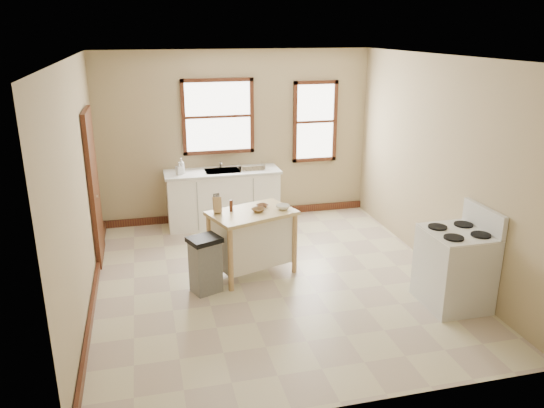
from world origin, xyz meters
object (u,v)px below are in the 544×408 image
Objects in this scene: pepper_grinder at (231,206)px; gas_stove at (456,258)px; dish_rack at (252,167)px; knife_block at (217,205)px; bowl_b at (262,206)px; soap_bottle_a at (182,166)px; kitchen_island at (252,243)px; bowl_c at (283,207)px; bowl_a at (258,210)px; soap_bottle_b at (179,168)px; trash_bin at (205,265)px.

gas_stove is (2.37, -1.45, -0.35)m from pepper_grinder.
pepper_grinder is (-0.64, -1.80, -0.03)m from dish_rack.
pepper_grinder is at bearing 4.84° from knife_block.
bowl_b is at bearing -75.92° from dish_rack.
gas_stove reaches higher than soap_bottle_a.
bowl_c reaches higher than kitchen_island.
knife_block is at bearing -93.16° from dish_rack.
soap_bottle_a is 1.88m from knife_block.
pepper_grinder is at bearing 173.44° from bowl_c.
soap_bottle_a reaches higher than bowl_a.
bowl_b is at bearing 8.23° from pepper_grinder.
soap_bottle_b is 1.84m from knife_block.
soap_bottle_b is 0.49× the size of dish_rack.
soap_bottle_a is 1.50× the size of bowl_a.
soap_bottle_a reaches higher than trash_bin.
gas_stove is (2.12, -1.38, 0.16)m from kitchen_island.
pepper_grinder is 0.21× the size of trash_bin.
dish_rack reaches higher than bowl_b.
kitchen_island is 5.87× the size of bowl_c.
bowl_a is (0.52, -0.07, -0.08)m from knife_block.
kitchen_island is at bearing -61.33° from soap_bottle_a.
dish_rack is at bearing 70.27° from pepper_grinder.
trash_bin is at bearing -132.66° from pepper_grinder.
soap_bottle_b reaches higher than kitchen_island.
pepper_grinder is at bearing 145.15° from kitchen_island.
trash_bin is (0.07, -2.27, -0.69)m from soap_bottle_a.
soap_bottle_a is 2.13m from kitchen_island.
soap_bottle_b is 0.98× the size of knife_block.
soap_bottle_a is 1.29× the size of soap_bottle_b.
soap_bottle_b is 0.27× the size of trash_bin.
soap_bottle_a is at bearing 120.98° from bowl_c.
dish_rack is 2.01× the size of knife_block.
bowl_a reaches higher than kitchen_island.
knife_block is 0.18m from pepper_grinder.
trash_bin is at bearing -161.15° from bowl_c.
bowl_b is 0.28m from bowl_c.
bowl_a is at bearing -59.45° from soap_bottle_a.
bowl_c reaches higher than bowl_b.
kitchen_island is at bearing 146.95° from gas_stove.
dish_rack is 3.70m from gas_stove.
kitchen_island is at bearing 6.86° from trash_bin.
knife_block is at bearing -173.80° from pepper_grinder.
kitchen_island is 6.31× the size of bowl_a.
pepper_grinder is 0.35m from bowl_a.
bowl_b is at bearing 59.35° from bowl_a.
soap_bottle_b is 2.10m from kitchen_island.
kitchen_island is at bearing 167.98° from bowl_a.
kitchen_island is at bearing -91.87° from soap_bottle_b.
soap_bottle_a is 0.24× the size of kitchen_island.
bowl_a is 0.98m from trash_bin.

